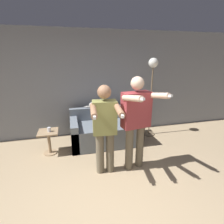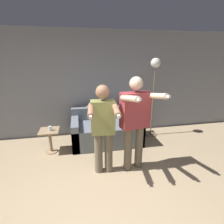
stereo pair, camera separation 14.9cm
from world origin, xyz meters
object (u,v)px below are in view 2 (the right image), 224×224
object	(u,v)px
floor_lamp	(155,77)
side_table	(50,137)
couch	(106,131)
cup	(50,128)
cat	(99,104)
person_left	(103,125)
person_right	(135,118)

from	to	relation	value
floor_lamp	side_table	world-z (taller)	floor_lamp
couch	side_table	size ratio (longest dim) A/B	3.18
cup	cat	bearing A→B (deg)	28.34
cat	person_left	bearing A→B (deg)	-94.61
couch	side_table	distance (m)	1.28
person_right	cat	world-z (taller)	person_right
side_table	cup	distance (m)	0.20
person_right	floor_lamp	world-z (taller)	floor_lamp
cat	side_table	world-z (taller)	cat
person_left	person_right	xyz separation A→B (m)	(0.55, 0.00, 0.09)
couch	floor_lamp	bearing A→B (deg)	6.54
floor_lamp	side_table	bearing A→B (deg)	-171.48
person_right	side_table	distance (m)	1.92
person_right	cup	bearing A→B (deg)	140.13
couch	cat	xyz separation A→B (m)	(-0.12, 0.35, 0.58)
cat	side_table	bearing A→B (deg)	-152.98
person_left	person_right	world-z (taller)	person_right
person_right	cup	distance (m)	1.83
side_table	cup	size ratio (longest dim) A/B	5.43
couch	person_right	distance (m)	1.37
floor_lamp	cup	world-z (taller)	floor_lamp
floor_lamp	cup	bearing A→B (deg)	-170.97
person_left	cat	bearing A→B (deg)	90.81
couch	cat	size ratio (longest dim) A/B	3.06
person_left	cup	size ratio (longest dim) A/B	16.85
person_left	side_table	distance (m)	1.47
floor_lamp	side_table	size ratio (longest dim) A/B	3.86
couch	person_left	bearing A→B (deg)	-101.79
person_right	floor_lamp	size ratio (longest dim) A/B	0.86
person_left	cup	xyz separation A→B (m)	(-0.99, 0.89, -0.35)
person_right	side_table	xyz separation A→B (m)	(-1.57, 0.91, -0.63)
person_right	cat	bearing A→B (deg)	96.30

